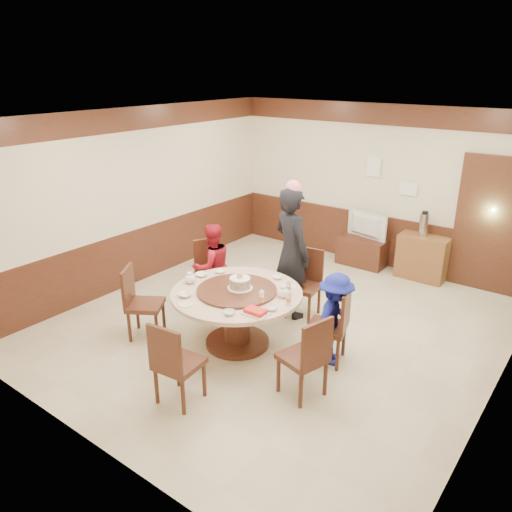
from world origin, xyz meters
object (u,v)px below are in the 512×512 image
Objects in this scene: person_red at (212,266)px; tv_stand at (362,251)px; banquet_table at (237,307)px; side_cabinet at (422,257)px; person_standing at (292,253)px; birthday_cake at (240,283)px; shrimp_platter at (255,312)px; person_blue at (335,319)px; television at (364,226)px; thermos at (424,225)px.

person_red reaches higher than tv_stand.
side_cabinet is at bearing 72.19° from banquet_table.
person_standing is 2.46m from tv_stand.
person_red is 3.07m from tv_stand.
person_standing reaches higher than side_cabinet.
birthday_cake reaches higher than shrimp_platter.
banquet_table is at bearing 98.18° from person_blue.
television is (-0.00, 2.36, -0.20)m from person_standing.
person_standing is at bearing 86.79° from banquet_table.
person_standing reaches higher than television.
person_standing reaches higher than person_red.
thermos reaches higher than shrimp_platter.
side_cabinet is (0.58, 3.88, -0.40)m from shrimp_platter.
person_blue is 3.15m from side_cabinet.
television reaches higher than side_cabinet.
television is (0.00, 0.00, 0.48)m from tv_stand.
person_red is 3.38× the size of thermos.
television is 1.13m from side_cabinet.
person_red reaches higher than person_blue.
person_standing is at bearing 108.20° from shrimp_platter.
person_blue is (1.12, -0.76, -0.36)m from person_standing.
person_red is (-1.04, -0.51, -0.29)m from person_standing.
birthday_cake reaches higher than side_cabinet.
birthday_cake is 0.38× the size of tv_stand.
birthday_cake is at bearing 96.38° from person_blue.
person_red is 3.59m from side_cabinet.
television is 2.13× the size of thermos.
thermos is at bearing 72.85° from banquet_table.
birthday_cake reaches higher than banquet_table.
person_standing is at bearing 87.53° from birthday_cake.
person_red is at bearing -126.10° from side_cabinet.
banquet_table is 2.05× the size of side_cabinet.
birthday_cake is 0.40× the size of television.
television is (1.04, 2.87, 0.09)m from person_red.
person_standing reaches higher than thermos.
shrimp_platter is (1.53, -0.98, 0.14)m from person_red.
birthday_cake is at bearing 101.18° from television.
shrimp_platter is 0.37× the size of television.
side_cabinet is at bearing 72.23° from birthday_cake.
person_standing is 2.32× the size of television.
birthday_cake is at bearing -90.73° from tv_stand.
shrimp_platter is (-0.63, -0.73, 0.20)m from person_blue.
side_cabinet is at bearing 1.60° from tv_stand.
banquet_table is 1.93× the size of tv_stand.
side_cabinet is 0.57m from thermos.
banquet_table is 3.72m from thermos.
tv_stand is at bearing -178.33° from thermos.
side_cabinet is 2.11× the size of thermos.
thermos is (2.07, 2.90, 0.30)m from person_red.
person_red is 4.00× the size of birthday_cake.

